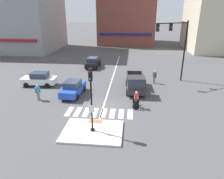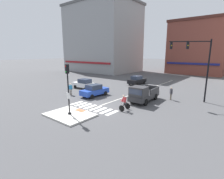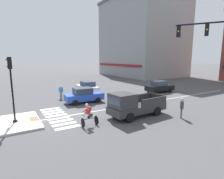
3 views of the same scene
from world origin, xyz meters
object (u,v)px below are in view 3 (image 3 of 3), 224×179
at_px(cyclist, 89,114).
at_px(car_blue_westbound_near, 84,95).
at_px(pedestrian_waiting_far_side, 182,107).
at_px(car_white_cross_left, 87,87).
at_px(signal_pole, 11,84).
at_px(pedestrian_at_curb_left, 61,91).
at_px(pickup_truck_charcoal_eastbound_mid, 133,105).
at_px(car_black_westbound_distant, 159,87).

bearing_deg(cyclist, car_blue_westbound_near, 160.43).
relative_size(cyclist, pedestrian_waiting_far_side, 1.01).
bearing_deg(car_blue_westbound_near, car_white_cross_left, 152.38).
bearing_deg(car_white_cross_left, signal_pole, -48.68).
distance_m(signal_pole, pedestrian_at_curb_left, 8.64).
xyz_separation_m(car_white_cross_left, cyclist, (11.54, -4.92, 0.06)).
xyz_separation_m(signal_pole, car_white_cross_left, (-8.29, 9.43, -2.19)).
bearing_deg(pedestrian_waiting_far_side, car_blue_westbound_near, -152.31).
height_order(signal_pole, pedestrian_at_curb_left, signal_pole).
bearing_deg(pedestrian_waiting_far_side, pickup_truck_charcoal_eastbound_mid, -127.51).
distance_m(pickup_truck_charcoal_eastbound_mid, pedestrian_at_curb_left, 10.29).
relative_size(signal_pole, car_blue_westbound_near, 1.13).
xyz_separation_m(cyclist, pedestrian_at_curb_left, (-9.80, 0.74, 0.11)).
bearing_deg(cyclist, car_black_westbound_distant, 115.73).
distance_m(car_white_cross_left, pickup_truck_charcoal_eastbound_mid, 11.54).
xyz_separation_m(car_black_westbound_distant, pickup_truck_charcoal_eastbound_mid, (6.65, -9.88, 0.17)).
height_order(car_white_cross_left, pedestrian_at_curb_left, pedestrian_at_curb_left).
xyz_separation_m(car_black_westbound_distant, cyclist, (6.69, -13.88, 0.06)).
relative_size(car_black_westbound_distant, car_blue_westbound_near, 1.00).
xyz_separation_m(signal_pole, car_blue_westbound_near, (-3.40, 6.87, -2.19)).
bearing_deg(car_blue_westbound_near, pickup_truck_charcoal_eastbound_mid, 13.89).
bearing_deg(pickup_truck_charcoal_eastbound_mid, cyclist, -89.45).
bearing_deg(pedestrian_at_curb_left, car_white_cross_left, 112.57).
xyz_separation_m(signal_pole, car_black_westbound_distant, (-3.44, 18.39, -2.19)).
height_order(car_black_westbound_distant, car_blue_westbound_near, same).
distance_m(car_blue_westbound_near, pickup_truck_charcoal_eastbound_mid, 6.81).
relative_size(car_black_westbound_distant, pickup_truck_charcoal_eastbound_mid, 0.81).
xyz_separation_m(car_white_cross_left, pedestrian_waiting_far_side, (13.86, 2.15, 0.17)).
height_order(car_white_cross_left, pickup_truck_charcoal_eastbound_mid, pickup_truck_charcoal_eastbound_mid).
relative_size(pedestrian_at_curb_left, pedestrian_waiting_far_side, 1.00).
bearing_deg(pedestrian_at_curb_left, pedestrian_waiting_far_side, 27.57).
distance_m(car_white_cross_left, car_blue_westbound_near, 5.52).
height_order(signal_pole, cyclist, signal_pole).
bearing_deg(car_blue_westbound_near, pedestrian_at_curb_left, -152.77).
distance_m(car_black_westbound_distant, pedestrian_waiting_far_side, 11.30).
height_order(car_white_cross_left, cyclist, cyclist).
distance_m(car_blue_westbound_near, cyclist, 7.06).
relative_size(pickup_truck_charcoal_eastbound_mid, cyclist, 3.09).
relative_size(car_blue_westbound_near, pickup_truck_charcoal_eastbound_mid, 0.81).
bearing_deg(pedestrian_waiting_far_side, cyclist, -108.17).
height_order(cyclist, pedestrian_waiting_far_side, cyclist).
distance_m(pedestrian_at_curb_left, pedestrian_waiting_far_side, 13.67).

